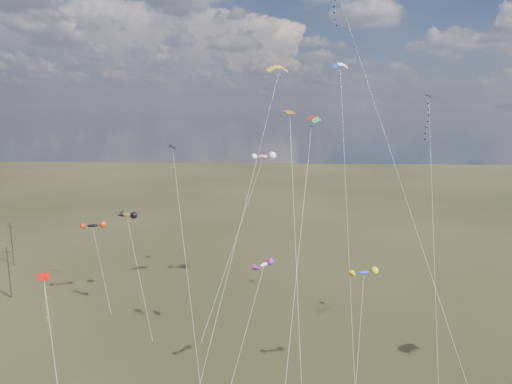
# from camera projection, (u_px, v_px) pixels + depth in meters

# --- Properties ---
(utility_pole_near) EXTENTS (1.40, 0.20, 8.00)m
(utility_pole_near) POSITION_uv_depth(u_px,v_px,m) (9.00, 272.00, 68.62)
(utility_pole_near) COLOR black
(utility_pole_near) RESTS_ON ground
(utility_pole_far) EXTENTS (1.40, 0.20, 8.00)m
(utility_pole_far) POSITION_uv_depth(u_px,v_px,m) (12.00, 244.00, 82.81)
(utility_pole_far) COLOR black
(utility_pole_far) RESTS_ON ground
(diamond_black_high) EXTENTS (3.13, 18.72, 30.03)m
(diamond_black_high) POSITION_uv_depth(u_px,v_px,m) (428.00, 132.00, 53.92)
(diamond_black_high) COLOR black
(diamond_black_high) RESTS_ON ground
(diamond_navy_tall) EXTENTS (10.74, 31.80, 43.54)m
(diamond_navy_tall) POSITION_uv_depth(u_px,v_px,m) (345.00, 34.00, 55.00)
(diamond_navy_tall) COLOR #0A0748
(diamond_navy_tall) RESTS_ON ground
(diamond_black_mid) EXTENTS (7.15, 19.08, 23.65)m
(diamond_black_mid) POSITION_uv_depth(u_px,v_px,m) (179.00, 205.00, 54.92)
(diamond_black_mid) COLOR black
(diamond_black_mid) RESTS_ON ground
(diamond_red_low) EXTENTS (7.24, 11.07, 14.68)m
(diamond_red_low) POSITION_uv_depth(u_px,v_px,m) (47.00, 308.00, 38.28)
(diamond_red_low) COLOR #BC0902
(diamond_red_low) RESTS_ON ground
(diamond_orange_center) EXTENTS (2.05, 17.01, 28.19)m
(diamond_orange_center) POSITION_uv_depth(u_px,v_px,m) (294.00, 206.00, 41.24)
(diamond_orange_center) COLOR #C45808
(diamond_orange_center) RESTS_ON ground
(parafoil_yellow) EXTENTS (9.07, 25.87, 34.22)m
(parafoil_yellow) POSITION_uv_depth(u_px,v_px,m) (277.00, 68.00, 57.70)
(parafoil_yellow) COLOR gold
(parafoil_yellow) RESTS_ON ground
(parafoil_blue_white) EXTENTS (2.18, 23.50, 34.47)m
(parafoil_blue_white) POSITION_uv_depth(u_px,v_px,m) (341.00, 67.00, 58.64)
(parafoil_blue_white) COLOR blue
(parafoil_blue_white) RESTS_ON ground
(parafoil_tricolor) EXTENTS (4.24, 17.73, 27.98)m
(parafoil_tricolor) POSITION_uv_depth(u_px,v_px,m) (311.00, 121.00, 44.38)
(parafoil_tricolor) COLOR #CFC912
(parafoil_tricolor) RESTS_ON ground
(novelty_black_orange) EXTENTS (5.76, 6.14, 12.07)m
(novelty_black_orange) POSITION_uv_depth(u_px,v_px,m) (93.00, 226.00, 66.22)
(novelty_black_orange) COLOR black
(novelty_black_orange) RESTS_ON ground
(novelty_orange_black) EXTENTS (6.52, 8.28, 14.89)m
(novelty_orange_black) POSITION_uv_depth(u_px,v_px,m) (127.00, 215.00, 60.69)
(novelty_orange_black) COLOR #D36318
(novelty_orange_black) RESTS_ON ground
(novelty_white_purple) EXTENTS (4.85, 8.94, 13.75)m
(novelty_white_purple) POSITION_uv_depth(u_px,v_px,m) (264.00, 265.00, 44.54)
(novelty_white_purple) COLOR white
(novelty_white_purple) RESTS_ON ground
(novelty_redwhite_stripe) EXTENTS (8.51, 16.44, 22.06)m
(novelty_redwhite_stripe) POSITION_uv_depth(u_px,v_px,m) (263.00, 157.00, 66.76)
(novelty_redwhite_stripe) COLOR red
(novelty_redwhite_stripe) RESTS_ON ground
(novelty_blue_yellow) EXTENTS (3.00, 7.42, 12.79)m
(novelty_blue_yellow) POSITION_uv_depth(u_px,v_px,m) (364.00, 273.00, 45.28)
(novelty_blue_yellow) COLOR #1B3BAB
(novelty_blue_yellow) RESTS_ON ground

